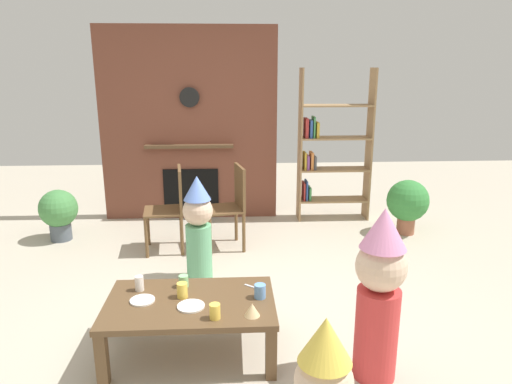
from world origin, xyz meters
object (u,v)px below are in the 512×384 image
object	(u,v)px
paper_cup_near_left	(182,290)
paper_plate_rear	(191,306)
bookshelf	(329,151)
paper_cup_far_left	(184,281)
dining_chair_middle	(232,202)
child_by_the_chairs	(198,226)
paper_cup_center	(260,291)
paper_plate_front	(142,300)
child_in_pink	(379,291)
paper_cup_far_right	(215,311)
potted_plant_short	(59,211)
paper_cup_near_right	(139,283)
birthday_cake_slice	(252,310)
potted_plant_tall	(408,202)
dining_chair_left	(172,204)

from	to	relation	value
paper_cup_near_left	paper_plate_rear	xyz separation A→B (m)	(0.07, -0.14, -0.05)
bookshelf	paper_cup_far_left	size ratio (longest dim) A/B	22.18
bookshelf	dining_chair_middle	world-z (taller)	bookshelf
paper_plate_rear	bookshelf	bearing A→B (deg)	63.04
child_by_the_chairs	dining_chair_middle	xyz separation A→B (m)	(0.30, 0.77, -0.01)
paper_cup_center	paper_plate_rear	xyz separation A→B (m)	(-0.46, -0.10, -0.04)
paper_cup_near_left	paper_plate_front	bearing A→B (deg)	-171.14
child_in_pink	paper_cup_far_right	bearing A→B (deg)	10.41
child_in_pink	dining_chair_middle	size ratio (longest dim) A/B	1.24
bookshelf	potted_plant_short	size ratio (longest dim) A/B	3.25
paper_cup_near_right	birthday_cake_slice	bearing A→B (deg)	-26.53
paper_plate_rear	paper_plate_front	bearing A→B (deg)	163.71
birthday_cake_slice	child_by_the_chairs	bearing A→B (deg)	107.15
paper_cup_center	paper_plate_rear	bearing A→B (deg)	-167.43
paper_plate_rear	birthday_cake_slice	xyz separation A→B (m)	(0.39, -0.13, 0.04)
paper_cup_near_left	birthday_cake_slice	bearing A→B (deg)	-30.08
paper_cup_near_left	paper_cup_near_right	xyz separation A→B (m)	(-0.31, 0.12, 0.00)
paper_cup_far_left	birthday_cake_slice	distance (m)	0.63
paper_cup_near_left	potted_plant_tall	size ratio (longest dim) A/B	0.16
paper_cup_near_right	paper_cup_center	distance (m)	0.85
paper_cup_far_left	potted_plant_tall	world-z (taller)	potted_plant_tall
paper_cup_far_left	child_in_pink	world-z (taller)	child_in_pink
paper_cup_far_left	paper_plate_front	bearing A→B (deg)	-142.39
paper_plate_front	child_by_the_chairs	xyz separation A→B (m)	(0.30, 1.15, 0.12)
potted_plant_tall	paper_plate_front	bearing A→B (deg)	-139.93
dining_chair_left	potted_plant_short	distance (m)	1.37
paper_cup_near_right	dining_chair_left	xyz separation A→B (m)	(0.02, 1.72, 0.07)
paper_cup_near_right	paper_cup_far_left	world-z (taller)	paper_cup_near_right
bookshelf	paper_cup_near_left	xyz separation A→B (m)	(-1.57, -2.81, -0.45)
paper_cup_center	potted_plant_short	size ratio (longest dim) A/B	0.17
dining_chair_middle	potted_plant_short	xyz separation A→B (m)	(-1.95, 0.32, -0.17)
paper_cup_center	birthday_cake_slice	xyz separation A→B (m)	(-0.06, -0.23, -0.01)
paper_cup_far_left	potted_plant_short	distance (m)	2.59
paper_plate_front	child_in_pink	world-z (taller)	child_in_pink
paper_cup_far_left	paper_cup_near_right	bearing A→B (deg)	-172.64
paper_cup_far_right	paper_cup_near_left	bearing A→B (deg)	128.48
paper_cup_far_left	paper_plate_front	size ratio (longest dim) A/B	0.52
paper_plate_front	paper_plate_rear	world-z (taller)	same
paper_cup_near_right	birthday_cake_slice	xyz separation A→B (m)	(0.77, -0.39, -0.01)
birthday_cake_slice	potted_plant_short	size ratio (longest dim) A/B	0.17
potted_plant_tall	paper_cup_near_left	bearing A→B (deg)	-137.49
birthday_cake_slice	dining_chair_middle	xyz separation A→B (m)	(-0.12, 2.15, 0.08)
paper_cup_center	dining_chair_middle	size ratio (longest dim) A/B	0.11
dining_chair_left	potted_plant_short	bearing A→B (deg)	-22.36
paper_cup_near_left	birthday_cake_slice	distance (m)	0.53
paper_plate_front	potted_plant_tall	world-z (taller)	potted_plant_tall
birthday_cake_slice	paper_cup_near_right	bearing A→B (deg)	153.47
bookshelf	dining_chair_middle	size ratio (longest dim) A/B	2.11
paper_cup_near_left	paper_cup_center	bearing A→B (deg)	-3.86
paper_cup_near_left	paper_cup_near_right	world-z (taller)	paper_cup_near_right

